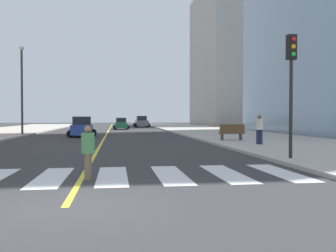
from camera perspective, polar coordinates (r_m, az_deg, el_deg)
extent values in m
plane|color=#333335|center=(8.00, -15.24, -11.80)|extent=(220.00, 220.00, 0.00)
cube|color=#B2ADA3|center=(29.94, 14.20, -1.97)|extent=(10.00, 120.00, 0.15)
cube|color=silver|center=(12.02, -17.02, -7.34)|extent=(0.90, 4.00, 0.01)
cube|color=silver|center=(11.86, -8.34, -7.41)|extent=(0.90, 4.00, 0.01)
cube|color=silver|center=(11.98, 0.38, -7.30)|extent=(0.90, 4.00, 0.01)
cube|color=silver|center=(12.36, 8.73, -7.05)|extent=(0.90, 4.00, 0.01)
cube|color=silver|center=(12.98, 16.43, -6.68)|extent=(0.90, 4.00, 0.01)
cube|color=yellow|center=(47.77, -8.96, -0.78)|extent=(0.16, 80.00, 0.01)
cube|color=#B2ADA3|center=(81.81, 11.21, 9.94)|extent=(18.00, 24.00, 27.96)
cube|color=#236B42|center=(54.46, -7.05, 0.13)|extent=(1.70, 3.71, 0.79)
cube|color=#1E2328|center=(54.67, -7.05, 0.88)|extent=(1.42, 1.86, 0.67)
cylinder|color=black|center=(53.31, -7.94, -0.23)|extent=(0.60, 0.20, 0.60)
cylinder|color=black|center=(53.35, -6.11, -0.22)|extent=(0.60, 0.20, 0.60)
cylinder|color=black|center=(55.61, -7.95, -0.16)|extent=(0.60, 0.20, 0.60)
cylinder|color=black|center=(55.64, -6.19, -0.16)|extent=(0.60, 0.20, 0.60)
cube|color=slate|center=(66.04, -3.98, 0.45)|extent=(2.13, 4.41, 0.93)
cube|color=#1E2328|center=(66.29, -4.01, 1.18)|extent=(1.73, 2.23, 0.78)
cylinder|color=black|center=(64.61, -4.74, 0.11)|extent=(0.71, 0.25, 0.70)
cylinder|color=black|center=(64.83, -2.98, 0.12)|extent=(0.71, 0.25, 0.70)
cylinder|color=black|center=(67.29, -4.95, 0.16)|extent=(0.71, 0.25, 0.70)
cylinder|color=black|center=(67.50, -3.26, 0.17)|extent=(0.71, 0.25, 0.70)
cube|color=#2D479E|center=(35.22, -12.75, -0.49)|extent=(2.05, 4.18, 0.88)
cube|color=#1E2328|center=(34.96, -12.78, 0.79)|extent=(1.66, 2.12, 0.74)
cylinder|color=black|center=(36.48, -11.19, -0.95)|extent=(0.67, 0.25, 0.66)
cylinder|color=black|center=(36.55, -14.15, -0.96)|extent=(0.67, 0.25, 0.66)
cylinder|color=black|center=(33.95, -11.24, -1.13)|extent=(0.67, 0.25, 0.66)
cylinder|color=black|center=(34.02, -14.42, -1.14)|extent=(0.67, 0.25, 0.66)
cylinder|color=black|center=(16.06, 17.95, 2.43)|extent=(0.14, 0.14, 3.95)
cube|color=black|center=(16.29, 18.02, 11.16)|extent=(0.36, 0.28, 1.00)
sphere|color=red|center=(16.19, 18.30, 12.30)|extent=(0.18, 0.18, 0.18)
sphere|color=orange|center=(16.14, 18.29, 11.26)|extent=(0.18, 0.18, 0.18)
sphere|color=green|center=(16.09, 18.29, 10.21)|extent=(0.18, 0.18, 0.18)
cube|color=brown|center=(27.51, 9.47, -1.08)|extent=(1.81, 0.61, 0.08)
cube|color=brown|center=(27.27, 9.61, -0.39)|extent=(1.80, 0.11, 0.60)
cube|color=#2D2D33|center=(27.35, 8.11, -1.64)|extent=(0.11, 0.48, 0.44)
cube|color=#2D2D33|center=(27.71, 10.81, -1.61)|extent=(0.11, 0.48, 0.44)
cylinder|color=brown|center=(11.08, -11.99, -6.05)|extent=(0.18, 0.18, 0.78)
cylinder|color=brown|center=(11.24, -11.81, -5.94)|extent=(0.18, 0.18, 0.78)
cylinder|color=#47844C|center=(11.09, -11.92, -2.50)|extent=(0.39, 0.39, 0.58)
sphere|color=#936B4C|center=(11.07, -11.93, -0.45)|extent=(0.21, 0.21, 0.21)
cylinder|color=#232847|center=(23.61, 13.32, -1.61)|extent=(0.20, 0.20, 0.88)
cylinder|color=#232847|center=(23.63, 13.77, -1.61)|extent=(0.20, 0.20, 0.88)
cylinder|color=beige|center=(23.60, 13.56, 0.26)|extent=(0.44, 0.44, 0.66)
sphere|color=brown|center=(23.59, 13.56, 1.35)|extent=(0.24, 0.24, 0.24)
cylinder|color=#38383D|center=(38.54, -21.07, 4.76)|extent=(0.20, 0.20, 7.97)
sphere|color=silver|center=(39.01, -21.12, 10.84)|extent=(0.44, 0.44, 0.44)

